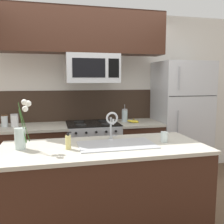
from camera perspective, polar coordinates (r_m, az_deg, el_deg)
ground_plane at (r=3.16m, az=-1.56°, el=-22.08°), size 10.00×10.00×0.00m
rear_partition at (r=4.07m, az=-1.18°, el=3.80°), size 5.20×0.10×2.60m
splash_band at (r=3.98m, az=-5.23°, el=1.52°), size 3.28×0.01×0.48m
back_counter_left at (r=3.77m, az=-17.42°, el=-9.90°), size 0.96×0.65×0.91m
back_counter_right at (r=3.97m, az=5.84°, el=-8.73°), size 0.68×0.65×0.91m
stove_range at (r=3.80m, az=-4.40°, el=-9.35°), size 0.76×0.64×0.93m
microwave at (r=3.62m, az=-4.55°, el=9.87°), size 0.74×0.40×0.40m
upper_cabinet_band at (r=3.63m, az=-6.88°, el=17.81°), size 2.35×0.34×0.60m
refrigerator at (r=4.18m, az=15.30°, el=-1.67°), size 0.80×0.74×1.83m
storage_jar_tall at (r=3.73m, az=-23.34°, el=-1.85°), size 0.09×0.09×0.17m
storage_jar_medium at (r=3.68m, az=-21.38°, el=-1.81°), size 0.10×0.10×0.18m
banana_bunch at (r=3.78m, az=4.97°, el=-2.13°), size 0.19×0.12×0.08m
french_press at (r=3.85m, az=2.91°, el=-0.77°), size 0.09×0.09×0.27m
island_counter at (r=2.63m, az=-1.80°, el=-17.29°), size 2.00×0.87×0.91m
kitchen_sink at (r=2.53m, az=1.08°, el=-9.04°), size 0.76×0.44×0.16m
sink_faucet at (r=2.67m, az=-0.05°, el=-2.25°), size 0.14×0.14×0.31m
dish_soap_bottle at (r=2.38m, az=-10.00°, el=-6.77°), size 0.06×0.05×0.16m
drinking_glass at (r=2.66m, az=11.84°, el=-5.59°), size 0.07×0.07×0.11m
flower_vase at (r=2.48m, az=-20.05°, el=-4.75°), size 0.16×0.11×0.47m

